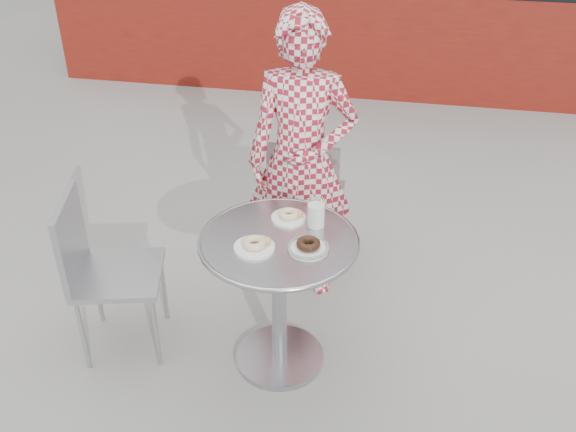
% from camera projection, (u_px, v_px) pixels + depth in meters
% --- Properties ---
extents(ground, '(60.00, 60.00, 0.00)m').
position_uv_depth(ground, '(278.00, 354.00, 3.33)').
color(ground, '#9E9B97').
rests_on(ground, ground).
extents(bistro_table, '(0.74, 0.74, 0.75)m').
position_uv_depth(bistro_table, '(279.00, 271.00, 3.00)').
color(bistro_table, silver).
rests_on(bistro_table, ground).
extents(chair_far, '(0.41, 0.41, 0.86)m').
position_uv_depth(chair_far, '(307.00, 221.00, 3.92)').
color(chair_far, '#A1A4A9').
rests_on(chair_far, ground).
extents(chair_left, '(0.51, 0.51, 0.87)m').
position_uv_depth(chair_left, '(121.00, 302.00, 3.26)').
color(chair_left, '#A1A4A9').
rests_on(chair_left, ground).
extents(seated_person, '(0.59, 0.40, 1.61)m').
position_uv_depth(seated_person, '(302.00, 161.00, 3.42)').
color(seated_person, maroon).
rests_on(seated_person, ground).
extents(plate_far, '(0.16, 0.16, 0.04)m').
position_uv_depth(plate_far, '(289.00, 216.00, 3.04)').
color(plate_far, white).
rests_on(plate_far, bistro_table).
extents(plate_near, '(0.18, 0.18, 0.05)m').
position_uv_depth(plate_near, '(255.00, 245.00, 2.83)').
color(plate_near, white).
rests_on(plate_near, bistro_table).
extents(plate_checker, '(0.19, 0.19, 0.05)m').
position_uv_depth(plate_checker, '(308.00, 247.00, 2.82)').
color(plate_checker, white).
rests_on(plate_checker, bistro_table).
extents(milk_cup, '(0.09, 0.09, 0.14)m').
position_uv_depth(milk_cup, '(316.00, 214.00, 2.96)').
color(milk_cup, white).
rests_on(milk_cup, bistro_table).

